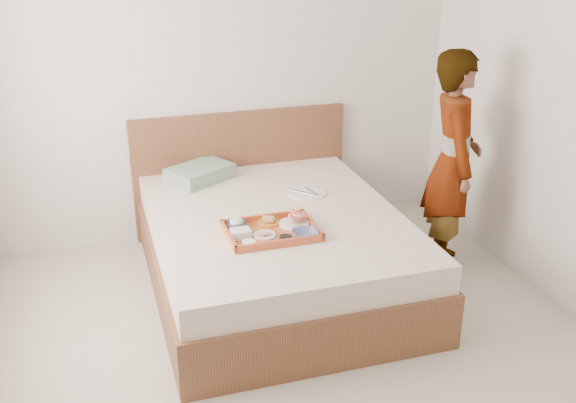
% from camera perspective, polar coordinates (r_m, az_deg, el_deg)
% --- Properties ---
extents(ground, '(3.50, 4.00, 0.01)m').
position_cam_1_polar(ground, '(3.70, 1.88, -14.89)').
color(ground, beige).
rests_on(ground, ground).
extents(wall_back, '(3.50, 0.01, 2.60)m').
position_cam_1_polar(wall_back, '(4.95, -5.63, 11.53)').
color(wall_back, silver).
rests_on(wall_back, ground).
extents(bed, '(1.65, 2.00, 0.53)m').
position_cam_1_polar(bed, '(4.39, -1.01, -4.22)').
color(bed, brown).
rests_on(bed, ground).
extents(headboard, '(1.65, 0.06, 0.95)m').
position_cam_1_polar(headboard, '(5.17, -4.05, 2.56)').
color(headboard, brown).
rests_on(headboard, ground).
extents(pillow, '(0.53, 0.48, 0.11)m').
position_cam_1_polar(pillow, '(4.86, -7.53, 2.41)').
color(pillow, gray).
rests_on(pillow, bed).
extents(tray, '(0.54, 0.40, 0.05)m').
position_cam_1_polar(tray, '(4.00, -1.44, -2.49)').
color(tray, '#D26130').
rests_on(tray, bed).
extents(prawn_plate, '(0.19, 0.19, 0.01)m').
position_cam_1_polar(prawn_plate, '(4.09, 0.52, -1.91)').
color(prawn_plate, white).
rests_on(prawn_plate, tray).
extents(navy_bowl_big, '(0.15, 0.15, 0.04)m').
position_cam_1_polar(navy_bowl_big, '(3.93, 1.48, -2.78)').
color(navy_bowl_big, '#1B254F').
rests_on(navy_bowl_big, tray).
extents(sauce_dish, '(0.08, 0.08, 0.03)m').
position_cam_1_polar(sauce_dish, '(3.88, -0.22, -3.20)').
color(sauce_dish, black).
rests_on(sauce_dish, tray).
extents(meat_plate, '(0.13, 0.13, 0.01)m').
position_cam_1_polar(meat_plate, '(3.95, -2.03, -2.89)').
color(meat_plate, white).
rests_on(meat_plate, tray).
extents(bread_plate, '(0.13, 0.13, 0.01)m').
position_cam_1_polar(bread_plate, '(4.11, -1.66, -1.82)').
color(bread_plate, orange).
rests_on(bread_plate, tray).
extents(salad_bowl, '(0.12, 0.12, 0.04)m').
position_cam_1_polar(salad_bowl, '(4.06, -4.40, -2.00)').
color(salad_bowl, '#1B254F').
rests_on(salad_bowl, tray).
extents(plastic_tub, '(0.11, 0.09, 0.05)m').
position_cam_1_polar(plastic_tub, '(3.93, -4.07, -2.74)').
color(plastic_tub, silver).
rests_on(plastic_tub, tray).
extents(cheese_round, '(0.08, 0.08, 0.03)m').
position_cam_1_polar(cheese_round, '(3.84, -3.35, -3.58)').
color(cheese_round, white).
rests_on(cheese_round, tray).
extents(dinner_plate, '(0.34, 0.34, 0.01)m').
position_cam_1_polar(dinner_plate, '(4.59, 1.66, 0.75)').
color(dinner_plate, white).
rests_on(dinner_plate, bed).
extents(person, '(0.53, 0.65, 1.53)m').
position_cam_1_polar(person, '(4.63, 13.91, 3.24)').
color(person, silver).
rests_on(person, ground).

